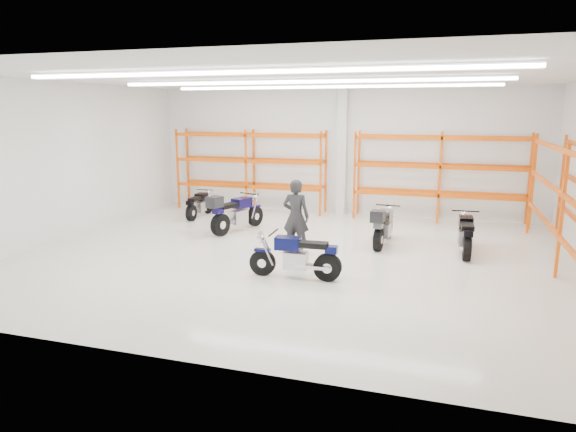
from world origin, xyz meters
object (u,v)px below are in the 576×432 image
(motorcycle_back_c, at_px, (383,227))
(standing_man, at_px, (296,216))
(structural_column, at_px, (342,152))
(motorcycle_back_a, at_px, (199,205))
(motorcycle_back_d, at_px, (466,235))
(motorcycle_main, at_px, (299,258))
(motorcycle_back_b, at_px, (234,213))

(motorcycle_back_c, xyz_separation_m, standing_man, (-2.09, -1.38, 0.43))
(motorcycle_back_c, xyz_separation_m, structural_column, (-2.01, 4.17, 1.71))
(motorcycle_back_a, relative_size, motorcycle_back_d, 0.88)
(motorcycle_back_a, relative_size, motorcycle_back_c, 0.85)
(motorcycle_back_c, relative_size, structural_column, 0.49)
(motorcycle_back_c, height_order, standing_man, standing_man)
(motorcycle_main, bearing_deg, motorcycle_back_b, 130.37)
(motorcycle_back_a, distance_m, motorcycle_back_c, 6.90)
(motorcycle_main, relative_size, motorcycle_back_a, 1.13)
(motorcycle_back_a, bearing_deg, motorcycle_back_c, -16.48)
(motorcycle_main, xyz_separation_m, structural_column, (-0.59, 7.57, 1.76))
(motorcycle_back_d, xyz_separation_m, structural_column, (-4.18, 4.33, 1.76))
(motorcycle_back_a, bearing_deg, standing_man, -36.38)
(motorcycle_back_d, bearing_deg, motorcycle_back_b, 175.99)
(standing_man, height_order, structural_column, structural_column)
(motorcycle_back_a, distance_m, standing_man, 5.65)
(structural_column, bearing_deg, motorcycle_back_c, -64.27)
(motorcycle_main, height_order, motorcycle_back_d, motorcycle_back_d)
(structural_column, bearing_deg, motorcycle_main, -85.58)
(motorcycle_back_d, distance_m, structural_column, 6.27)
(motorcycle_main, xyz_separation_m, motorcycle_back_b, (-3.16, 3.72, 0.10))
(motorcycle_main, height_order, structural_column, structural_column)
(motorcycle_back_c, height_order, structural_column, structural_column)
(motorcycle_main, height_order, motorcycle_back_a, motorcycle_main)
(motorcycle_back_a, bearing_deg, motorcycle_main, -45.90)
(motorcycle_back_a, bearing_deg, structural_column, 25.69)
(motorcycle_main, relative_size, motorcycle_back_c, 0.96)
(motorcycle_back_b, bearing_deg, motorcycle_main, -49.63)
(motorcycle_back_c, xyz_separation_m, motorcycle_back_d, (2.17, -0.16, -0.05))
(motorcycle_back_c, relative_size, standing_man, 1.13)
(motorcycle_back_a, height_order, motorcycle_back_d, motorcycle_back_d)
(motorcycle_back_c, height_order, motorcycle_back_d, motorcycle_back_c)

